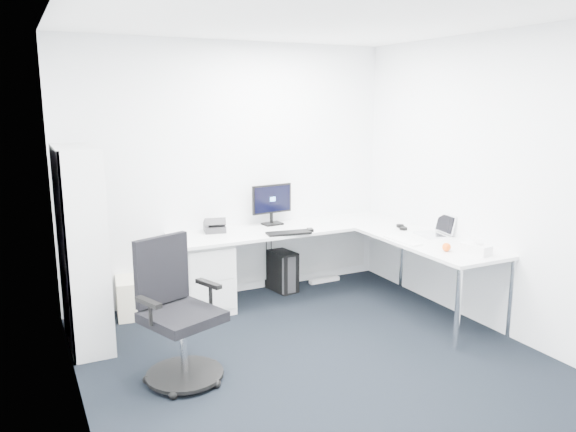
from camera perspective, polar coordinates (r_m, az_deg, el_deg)
name	(u,v)px	position (r m, az deg, el deg)	size (l,w,h in m)	color
ground	(330,373)	(4.60, 4.29, -15.58)	(4.20, 4.20, 0.00)	black
ceiling	(336,12)	(4.12, 4.90, 19.97)	(4.20, 4.20, 0.00)	white
wall_back	(232,172)	(6.03, -5.73, 4.50)	(3.60, 0.02, 2.70)	white
wall_left	(74,229)	(3.59, -20.90, -1.23)	(0.02, 4.20, 2.70)	white
wall_right	(509,187)	(5.30, 21.57, 2.71)	(0.02, 4.20, 2.70)	white
l_desk	(308,269)	(5.83, 2.01, -5.44)	(2.62, 1.47, 0.76)	silver
drawer_pedestal	(203,273)	(5.78, -8.63, -5.77)	(0.49, 0.61, 0.76)	silver
bookshelf	(82,247)	(5.13, -20.21, -3.01)	(0.34, 0.87, 1.73)	silver
task_chair	(182,313)	(4.32, -10.68, -9.63)	(0.61, 0.61, 1.10)	black
black_pc_tower	(280,270)	(6.34, -0.85, -5.49)	(0.20, 0.46, 0.45)	black
beige_pc_tower	(126,298)	(5.81, -16.11, -7.99)	(0.18, 0.40, 0.38)	beige
power_strip	(324,280)	(6.65, 3.71, -6.51)	(0.39, 0.07, 0.04)	white
monitor	(272,204)	(6.09, -1.61, 1.21)	(0.48, 0.15, 0.46)	black
black_keyboard	(289,233)	(5.71, 0.07, -1.73)	(0.45, 0.16, 0.02)	black
mouse	(310,230)	(5.83, 2.27, -1.42)	(0.05, 0.09, 0.03)	black
desk_phone	(215,225)	(5.84, -7.47, -0.88)	(0.21, 0.21, 0.15)	#2C2C2E
laptop	(430,225)	(5.80, 14.22, -0.91)	(0.30, 0.29, 0.21)	silver
white_keyboard	(402,241)	(5.53, 11.55, -2.46)	(0.13, 0.44, 0.01)	white
headphones	(402,226)	(6.06, 11.48, -1.02)	(0.12, 0.19, 0.05)	black
orange_fruit	(446,247)	(5.26, 15.80, -3.06)	(0.08, 0.08, 0.08)	#F45C15
tissue_box	(476,249)	(5.24, 18.54, -3.21)	(0.13, 0.26, 0.09)	white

